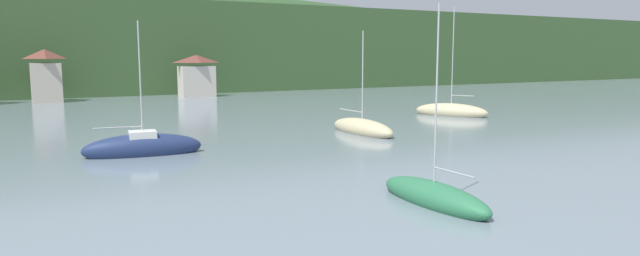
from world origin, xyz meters
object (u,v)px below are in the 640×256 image
sailboat_mid_2 (434,197)px  sailboat_far_8 (451,112)px  shore_building_westcentral (46,77)px  sailboat_far_9 (362,128)px  shore_building_central (197,77)px  sailboat_far_0 (143,148)px

sailboat_mid_2 → sailboat_far_8: size_ratio=0.75×
shore_building_westcentral → sailboat_far_9: (21.91, -47.12, -3.19)m
shore_building_central → sailboat_far_0: bearing=-110.3°
sailboat_far_0 → sailboat_mid_2: sailboat_far_0 is taller
shore_building_central → sailboat_far_0: 51.52m
sailboat_far_0 → sailboat_far_9: (18.44, 1.57, -0.10)m
sailboat_far_0 → sailboat_far_9: size_ratio=1.03×
sailboat_mid_2 → sailboat_far_9: size_ratio=1.01×
shore_building_central → sailboat_far_9: (0.60, -46.69, -2.80)m
sailboat_far_8 → shore_building_westcentral: bearing=15.9°
shore_building_westcentral → sailboat_far_0: 48.92m
sailboat_far_9 → sailboat_mid_2: bearing=-26.2°
shore_building_central → sailboat_far_0: sailboat_far_0 is taller
shore_building_westcentral → sailboat_far_0: size_ratio=0.79×
sailboat_far_0 → sailboat_far_9: sailboat_far_0 is taller
sailboat_mid_2 → shore_building_central: bearing=-8.3°
sailboat_far_8 → sailboat_far_9: 17.42m
shore_building_westcentral → sailboat_far_9: bearing=-65.1°
shore_building_westcentral → shore_building_central: bearing=-1.2°
shore_building_central → sailboat_mid_2: size_ratio=0.71×
sailboat_far_0 → sailboat_mid_2: (8.95, -18.81, -0.16)m
shore_building_central → sailboat_far_8: sailboat_far_8 is taller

